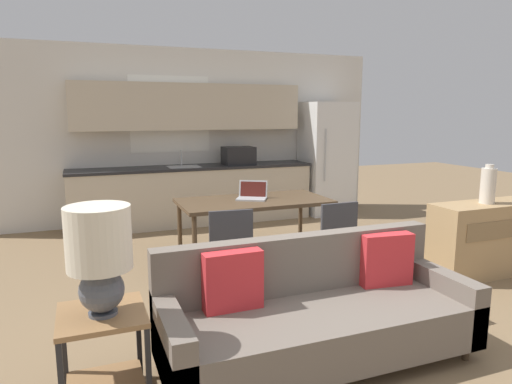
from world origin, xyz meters
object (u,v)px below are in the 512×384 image
object	(u,v)px
dining_chair_near_right	(332,238)
dining_chair_near_left	(229,247)
vase	(488,185)
dining_table	(254,205)
table_lamp	(99,252)
laptop	(252,195)
refrigerator	(327,158)
credenza	(485,239)
couch	(315,314)
side_table	(103,344)

from	to	relation	value
dining_chair_near_right	dining_chair_near_left	bearing A→B (deg)	-4.57
vase	dining_table	bearing A→B (deg)	151.92
table_lamp	laptop	distance (m)	2.73
dining_chair_near_right	refrigerator	bearing A→B (deg)	-119.99
dining_chair_near_right	table_lamp	bearing A→B (deg)	28.38
refrigerator	credenza	bearing A→B (deg)	-89.21
couch	side_table	size ratio (longest dim) A/B	3.68
couch	laptop	bearing A→B (deg)	81.34
laptop	couch	bearing A→B (deg)	-68.46
side_table	vase	world-z (taller)	vase
dining_chair_near_right	laptop	world-z (taller)	laptop
couch	dining_chair_near_right	world-z (taller)	dining_chair_near_right
dining_chair_near_right	side_table	bearing A→B (deg)	27.71
side_table	laptop	size ratio (longest dim) A/B	1.45
credenza	dining_chair_near_left	xyz separation A→B (m)	(-2.74, 0.40, 0.09)
dining_table	side_table	world-z (taller)	dining_table
refrigerator	dining_table	world-z (taller)	refrigerator
credenza	laptop	distance (m)	2.54
side_table	table_lamp	distance (m)	0.56
vase	dining_chair_near_left	distance (m)	2.77
laptop	refrigerator	bearing A→B (deg)	74.56
side_table	vase	size ratio (longest dim) A/B	1.44
side_table	couch	bearing A→B (deg)	1.51
side_table	dining_chair_near_right	world-z (taller)	dining_chair_near_right
dining_table	vase	bearing A→B (deg)	-28.08
credenza	dining_chair_near_right	xyz separation A→B (m)	(-1.67, 0.34, 0.09)
credenza	laptop	size ratio (longest dim) A/B	3.05
refrigerator	dining_chair_near_right	size ratio (longest dim) A/B	2.20
vase	dining_chair_near_right	bearing A→B (deg)	167.92
table_lamp	dining_chair_near_left	world-z (taller)	table_lamp
table_lamp	vase	bearing A→B (deg)	13.37
dining_chair_near_left	refrigerator	bearing A→B (deg)	-126.92
vase	couch	bearing A→B (deg)	-161.01
dining_table	couch	world-z (taller)	couch
couch	dining_chair_near_left	world-z (taller)	dining_chair_near_left
couch	vase	size ratio (longest dim) A/B	5.29
dining_table	credenza	size ratio (longest dim) A/B	1.34
couch	table_lamp	distance (m)	1.53
couch	dining_chair_near_right	size ratio (longest dim) A/B	2.53
credenza	vase	size ratio (longest dim) A/B	3.01
dining_table	table_lamp	world-z (taller)	table_lamp
couch	dining_chair_near_left	distance (m)	1.29
dining_table	refrigerator	bearing A→B (deg)	45.05
vase	table_lamp	bearing A→B (deg)	-166.63
credenza	dining_chair_near_left	world-z (taller)	dining_chair_near_left
dining_table	table_lamp	xyz separation A→B (m)	(-1.70, -2.07, 0.26)
side_table	vase	distance (m)	4.02
refrigerator	dining_chair_near_right	distance (m)	3.41
dining_table	vase	size ratio (longest dim) A/B	4.02
dining_chair_near_right	couch	bearing A→B (deg)	53.79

